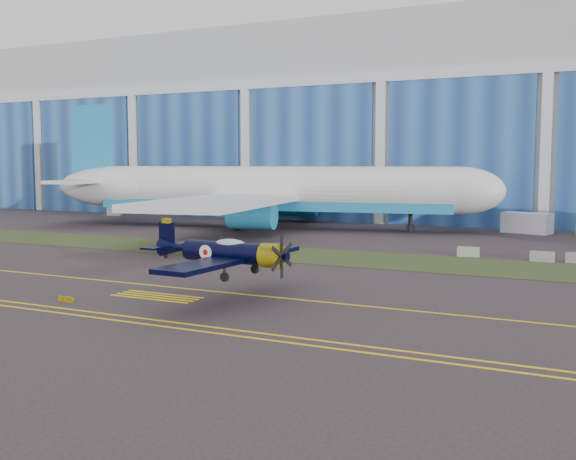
% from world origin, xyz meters
% --- Properties ---
extents(ground, '(260.00, 260.00, 0.00)m').
position_xyz_m(ground, '(0.00, 0.00, 0.00)').
color(ground, '#382E30').
rests_on(ground, ground).
extents(grass_median, '(260.00, 10.00, 0.02)m').
position_xyz_m(grass_median, '(0.00, 14.00, 0.02)').
color(grass_median, '#475128').
rests_on(grass_median, ground).
extents(hangar, '(220.00, 45.70, 30.00)m').
position_xyz_m(hangar, '(0.00, 71.79, 14.96)').
color(hangar, silver).
rests_on(hangar, ground).
extents(taxiway_centreline, '(200.00, 0.20, 0.02)m').
position_xyz_m(taxiway_centreline, '(0.00, -5.00, 0.01)').
color(taxiway_centreline, yellow).
rests_on(taxiway_centreline, ground).
extents(edge_line_near, '(80.00, 0.20, 0.02)m').
position_xyz_m(edge_line_near, '(0.00, -14.50, 0.01)').
color(edge_line_near, yellow).
rests_on(edge_line_near, ground).
extents(edge_line_far, '(80.00, 0.20, 0.02)m').
position_xyz_m(edge_line_far, '(0.00, -13.50, 0.01)').
color(edge_line_far, yellow).
rests_on(edge_line_far, ground).
extents(hold_short_ladder, '(6.00, 2.40, 0.02)m').
position_xyz_m(hold_short_ladder, '(-18.00, -8.10, 0.01)').
color(hold_short_ladder, yellow).
rests_on(hold_short_ladder, ground).
extents(guard_board_left, '(1.20, 0.15, 0.35)m').
position_xyz_m(guard_board_left, '(-22.00, -12.00, 0.17)').
color(guard_board_left, yellow).
rests_on(guard_board_left, ground).
extents(warbird, '(11.44, 13.58, 3.89)m').
position_xyz_m(warbird, '(-13.55, -6.93, 3.01)').
color(warbird, black).
rests_on(warbird, ground).
extents(jetliner, '(75.26, 66.90, 23.32)m').
position_xyz_m(jetliner, '(-33.01, 36.46, 11.66)').
color(jetliner, silver).
rests_on(jetliner, ground).
extents(shipping_container, '(6.27, 3.93, 2.53)m').
position_xyz_m(shipping_container, '(-1.44, 44.40, 1.27)').
color(shipping_container, white).
rests_on(shipping_container, ground).
extents(cart, '(2.50, 1.93, 1.32)m').
position_xyz_m(cart, '(-66.53, 44.66, 0.66)').
color(cart, white).
rests_on(cart, ground).
extents(barrier_a, '(2.06, 0.87, 0.90)m').
position_xyz_m(barrier_a, '(-3.68, 19.77, 0.45)').
color(barrier_a, '#909F85').
rests_on(barrier_a, ground).
extents(barrier_b, '(2.03, 0.72, 0.90)m').
position_xyz_m(barrier_b, '(2.77, 19.36, 0.45)').
color(barrier_b, gray).
rests_on(barrier_b, ground).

